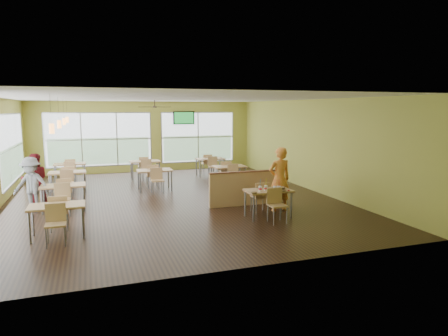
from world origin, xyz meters
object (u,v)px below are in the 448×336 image
Objects in this scene: half_wall_divider at (248,188)px; food_basket at (281,188)px; main_table at (268,194)px; man_plaid at (279,179)px.

food_basket is (0.34, -1.49, 0.26)m from half_wall_divider.
main_table is at bearing -90.00° from half_wall_divider.
half_wall_divider is 1.55m from food_basket.
man_plaid is 7.40× the size of food_basket.
man_plaid reaches higher than food_basket.
half_wall_divider is 1.32× the size of man_plaid.
food_basket is at bearing 65.19° from man_plaid.
main_table is 0.83m from man_plaid.
food_basket is at bearing -77.05° from half_wall_divider.
food_basket is (0.34, -0.04, 0.15)m from main_table.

